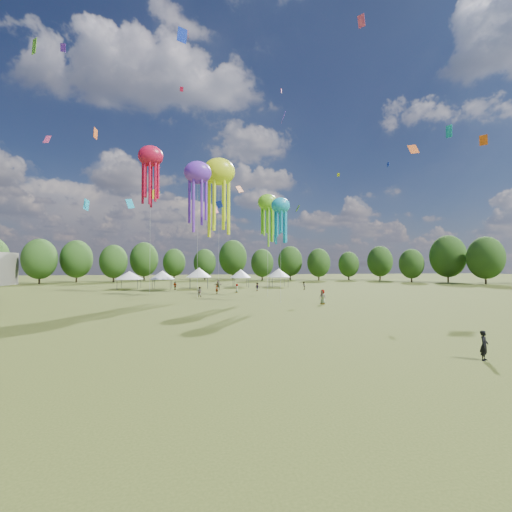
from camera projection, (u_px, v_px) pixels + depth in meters
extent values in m
plane|color=#384416|center=(305.00, 358.00, 18.99)|extent=(300.00, 300.00, 0.00)
imported|color=black|center=(484.00, 345.00, 18.63)|extent=(0.70, 0.65, 1.60)
imported|color=gray|center=(200.00, 292.00, 54.39)|extent=(0.96, 0.89, 1.59)
imported|color=gray|center=(237.00, 288.00, 62.52)|extent=(0.66, 0.86, 1.57)
imported|color=gray|center=(304.00, 286.00, 69.48)|extent=(0.70, 0.85, 1.59)
imported|color=gray|center=(257.00, 287.00, 66.27)|extent=(1.10, 0.76, 1.56)
imported|color=gray|center=(175.00, 286.00, 68.83)|extent=(1.03, 0.88, 1.66)
imported|color=gray|center=(218.00, 285.00, 70.00)|extent=(1.82, 1.25, 1.89)
imported|color=gray|center=(217.00, 289.00, 60.25)|extent=(0.69, 0.75, 1.73)
imported|color=gray|center=(323.00, 297.00, 44.66)|extent=(1.03, 1.09, 1.88)
cylinder|color=#47474C|center=(117.00, 285.00, 69.45)|extent=(0.08, 0.08, 1.94)
cylinder|color=#47474C|center=(121.00, 284.00, 73.37)|extent=(0.08, 0.08, 1.94)
cylinder|color=#47474C|center=(137.00, 285.00, 70.07)|extent=(0.08, 0.08, 1.94)
cylinder|color=#47474C|center=(141.00, 284.00, 73.98)|extent=(0.08, 0.08, 1.94)
cube|color=white|center=(129.00, 279.00, 71.74)|extent=(4.36, 4.36, 0.10)
cone|color=white|center=(129.00, 275.00, 71.76)|extent=(5.67, 5.67, 1.67)
cylinder|color=#47474C|center=(152.00, 285.00, 68.27)|extent=(0.08, 0.08, 2.02)
cylinder|color=#47474C|center=(155.00, 284.00, 71.70)|extent=(0.08, 0.08, 2.02)
cylinder|color=#47474C|center=(170.00, 285.00, 68.81)|extent=(0.08, 0.08, 2.02)
cylinder|color=#47474C|center=(172.00, 284.00, 72.25)|extent=(0.08, 0.08, 2.02)
cube|color=white|center=(162.00, 279.00, 70.28)|extent=(3.88, 3.88, 0.10)
cone|color=white|center=(162.00, 275.00, 70.30)|extent=(5.04, 5.04, 1.73)
cylinder|color=#47474C|center=(190.00, 284.00, 70.75)|extent=(0.08, 0.08, 2.33)
cylinder|color=#47474C|center=(190.00, 283.00, 74.38)|extent=(0.08, 0.08, 2.33)
cylinder|color=#47474C|center=(208.00, 283.00, 71.32)|extent=(0.08, 0.08, 2.33)
cylinder|color=#47474C|center=(207.00, 282.00, 74.95)|extent=(0.08, 0.08, 2.33)
cube|color=white|center=(199.00, 277.00, 72.88)|extent=(4.07, 4.07, 0.10)
cone|color=white|center=(199.00, 272.00, 72.90)|extent=(5.29, 5.29, 2.00)
cylinder|color=#47474C|center=(234.00, 283.00, 75.08)|extent=(0.08, 0.08, 2.09)
cylinder|color=#47474C|center=(233.00, 282.00, 78.22)|extent=(0.08, 0.08, 2.09)
cylinder|color=#47474C|center=(249.00, 283.00, 75.58)|extent=(0.08, 0.08, 2.09)
cylinder|color=#47474C|center=(247.00, 282.00, 78.72)|extent=(0.08, 0.08, 2.09)
cube|color=white|center=(241.00, 278.00, 76.92)|extent=(3.58, 3.58, 0.10)
cone|color=white|center=(241.00, 273.00, 76.95)|extent=(4.65, 4.65, 1.79)
cylinder|color=#47474C|center=(272.00, 283.00, 75.40)|extent=(0.08, 0.08, 2.19)
cylinder|color=#47474C|center=(269.00, 282.00, 78.93)|extent=(0.08, 0.08, 2.19)
cylinder|color=#47474C|center=(288.00, 283.00, 75.96)|extent=(0.08, 0.08, 2.19)
cylinder|color=#47474C|center=(284.00, 282.00, 79.48)|extent=(0.08, 0.08, 2.19)
cube|color=white|center=(279.00, 277.00, 77.47)|extent=(3.97, 3.97, 0.10)
cone|color=white|center=(279.00, 273.00, 77.49)|extent=(5.16, 5.16, 1.88)
ellipsoid|color=#722FD2|center=(198.00, 173.00, 52.94)|extent=(4.17, 2.92, 3.55)
cylinder|color=beige|center=(198.00, 235.00, 52.72)|extent=(0.03, 0.03, 19.29)
ellipsoid|color=#E6FF1A|center=(219.00, 172.00, 60.07)|extent=(5.61, 3.93, 4.77)
cylinder|color=beige|center=(219.00, 233.00, 59.82)|extent=(0.03, 0.03, 21.36)
ellipsoid|color=#73D022|center=(268.00, 202.00, 54.71)|extent=(3.17, 2.22, 2.70)
cylinder|color=beige|center=(268.00, 249.00, 54.54)|extent=(0.03, 0.03, 15.01)
ellipsoid|color=red|center=(151.00, 156.00, 59.71)|extent=(4.28, 3.00, 3.64)
cylinder|color=beige|center=(150.00, 225.00, 59.44)|extent=(0.03, 0.03, 23.96)
ellipsoid|color=#18A3CE|center=(281.00, 206.00, 46.41)|extent=(2.56, 1.79, 2.18)
cylinder|color=beige|center=(281.00, 254.00, 46.26)|extent=(0.03, 0.03, 13.10)
cube|color=red|center=(188.00, 34.00, 50.37)|extent=(0.08, 0.90, 1.07)
cube|color=#E8520E|center=(240.00, 189.00, 87.62)|extent=(2.13, 1.13, 2.16)
cube|color=#E6FF1A|center=(338.00, 175.00, 77.20)|extent=(0.60, 0.40, 0.77)
cube|color=#1834D9|center=(219.00, 204.00, 56.22)|extent=(1.29, 0.60, 1.34)
cube|color=#18A3CE|center=(449.00, 131.00, 42.13)|extent=(0.25, 1.36, 1.61)
cube|color=#F34785|center=(361.00, 21.00, 53.80)|extent=(1.10, 1.85, 1.85)
cube|color=#722FD2|center=(63.00, 48.00, 55.66)|extent=(1.02, 0.69, 1.39)
cube|color=red|center=(182.00, 89.00, 68.27)|extent=(0.74, 0.30, 0.90)
cube|color=#E8520E|center=(483.00, 140.00, 49.20)|extent=(1.36, 0.67, 1.55)
cube|color=#73D022|center=(34.00, 46.00, 39.68)|extent=(1.10, 1.28, 1.94)
cube|color=#1834D9|center=(182.00, 35.00, 56.59)|extent=(1.74, 1.29, 2.09)
cube|color=#18A3CE|center=(130.00, 204.00, 84.61)|extent=(2.04, 1.40, 2.68)
cube|color=#F34785|center=(47.00, 139.00, 50.17)|extent=(1.21, 0.83, 1.30)
cube|color=#722FD2|center=(283.00, 117.00, 63.21)|extent=(0.75, 1.47, 1.84)
cube|color=#E8520E|center=(413.00, 149.00, 69.03)|extent=(1.85, 1.37, 2.23)
cube|color=#73D022|center=(298.00, 208.00, 84.09)|extent=(0.85, 1.62, 1.80)
cube|color=#1834D9|center=(388.00, 164.00, 58.03)|extent=(0.08, 0.61, 0.77)
cube|color=#18A3CE|center=(86.00, 205.00, 66.97)|extent=(0.63, 1.85, 2.34)
cube|color=#F34785|center=(216.00, 211.00, 63.19)|extent=(1.17, 0.58, 1.27)
cube|color=red|center=(281.00, 91.00, 79.09)|extent=(0.37, 0.69, 0.94)
cube|color=#E8520E|center=(96.00, 134.00, 41.62)|extent=(0.21, 0.99, 1.27)
cube|color=#E6FF1A|center=(155.00, 195.00, 70.52)|extent=(2.00, 0.24, 2.28)
cylinder|color=#38281C|center=(39.00, 278.00, 88.89)|extent=(0.44, 0.44, 3.36)
ellipsoid|color=#284A18|center=(40.00, 259.00, 89.00)|extent=(8.40, 8.40, 10.51)
cylinder|color=#38281C|center=(76.00, 276.00, 97.12)|extent=(0.44, 0.44, 3.41)
ellipsoid|color=#284A18|center=(77.00, 259.00, 97.23)|extent=(8.53, 8.53, 10.66)
cylinder|color=#38281C|center=(113.00, 277.00, 98.22)|extent=(0.44, 0.44, 3.07)
ellipsoid|color=#284A18|center=(114.00, 261.00, 98.32)|extent=(7.66, 7.66, 9.58)
cylinder|color=#38281C|center=(144.00, 275.00, 107.54)|extent=(0.44, 0.44, 3.43)
ellipsoid|color=#284A18|center=(144.00, 259.00, 107.65)|extent=(8.58, 8.58, 10.73)
cylinder|color=#38281C|center=(174.00, 275.00, 114.45)|extent=(0.44, 0.44, 2.95)
ellipsoid|color=#284A18|center=(174.00, 262.00, 114.54)|extent=(7.37, 7.37, 9.21)
cylinder|color=#38281C|center=(205.00, 275.00, 112.16)|extent=(0.44, 0.44, 2.89)
ellipsoid|color=#284A18|center=(205.00, 263.00, 112.26)|extent=(7.23, 7.23, 9.04)
cylinder|color=#38281C|center=(233.00, 273.00, 118.04)|extent=(0.44, 0.44, 3.84)
ellipsoid|color=#284A18|center=(233.00, 257.00, 118.17)|extent=(9.60, 9.60, 11.99)
cylinder|color=#38281C|center=(262.00, 276.00, 108.41)|extent=(0.44, 0.44, 2.84)
ellipsoid|color=#284A18|center=(262.00, 263.00, 108.50)|extent=(7.11, 7.11, 8.89)
cylinder|color=#38281C|center=(290.00, 275.00, 112.50)|extent=(0.44, 0.44, 3.16)
ellipsoid|color=#284A18|center=(290.00, 261.00, 112.60)|extent=(7.91, 7.91, 9.88)
cylinder|color=#38281C|center=(319.00, 276.00, 108.03)|extent=(0.44, 0.44, 2.88)
ellipsoid|color=#284A18|center=(319.00, 263.00, 108.12)|extent=(7.21, 7.21, 9.01)
cylinder|color=#38281C|center=(349.00, 276.00, 111.64)|extent=(0.44, 0.44, 2.63)
ellipsoid|color=#284A18|center=(349.00, 264.00, 111.72)|extent=(6.57, 6.57, 8.22)
cylinder|color=#38281C|center=(380.00, 275.00, 109.58)|extent=(0.44, 0.44, 3.13)
ellipsoid|color=#284A18|center=(380.00, 261.00, 109.68)|extent=(7.81, 7.81, 9.77)
cylinder|color=#38281C|center=(412.00, 277.00, 98.29)|extent=(0.44, 0.44, 2.72)
ellipsoid|color=#284A18|center=(411.00, 264.00, 98.38)|extent=(6.80, 6.80, 8.50)
cylinder|color=#38281C|center=(448.00, 276.00, 96.90)|extent=(0.44, 0.44, 3.81)
ellipsoid|color=#284A18|center=(448.00, 256.00, 97.03)|extent=(9.52, 9.52, 11.90)
cylinder|color=#38281C|center=(486.00, 277.00, 88.45)|extent=(0.44, 0.44, 3.51)
ellipsoid|color=#284A18|center=(485.00, 258.00, 88.56)|extent=(8.78, 8.78, 10.97)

